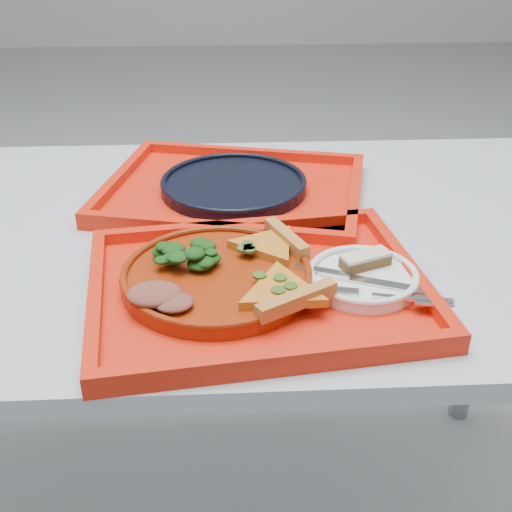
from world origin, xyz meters
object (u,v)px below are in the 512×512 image
at_px(tray_main, 257,291).
at_px(dinner_plate, 217,279).
at_px(tray_far, 234,193).
at_px(dessert_bar, 365,260).
at_px(navy_plate, 234,186).

height_order(tray_main, dinner_plate, dinner_plate).
bearing_deg(tray_main, tray_far, 87.24).
xyz_separation_m(tray_far, dinner_plate, (-0.03, -0.31, 0.02)).
bearing_deg(dessert_bar, tray_far, 98.90).
distance_m(tray_main, tray_far, 0.32).
bearing_deg(tray_main, navy_plate, 87.24).
distance_m(dinner_plate, dessert_bar, 0.21).
bearing_deg(tray_far, dessert_bar, -46.11).
distance_m(dinner_plate, navy_plate, 0.32).
bearing_deg(tray_far, tray_main, -72.41).
relative_size(dinner_plate, navy_plate, 1.00).
distance_m(tray_main, dinner_plate, 0.06).
height_order(tray_far, dessert_bar, dessert_bar).
bearing_deg(tray_far, navy_plate, -76.88).
bearing_deg(tray_main, dessert_bar, 2.15).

